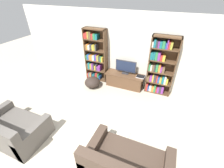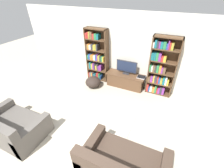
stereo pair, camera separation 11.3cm
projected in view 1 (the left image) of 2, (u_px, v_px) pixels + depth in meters
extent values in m
cube|color=silver|center=(126.00, 50.00, 5.28)|extent=(8.80, 0.06, 2.60)
cube|color=#513823|center=(87.00, 54.00, 5.78)|extent=(0.04, 0.30, 2.00)
cube|color=#513823|center=(106.00, 57.00, 5.52)|extent=(0.04, 0.30, 2.00)
cube|color=#513823|center=(98.00, 54.00, 5.75)|extent=(0.85, 0.04, 2.00)
cube|color=#513823|center=(94.00, 29.00, 5.11)|extent=(0.85, 0.30, 0.04)
cube|color=#513823|center=(97.00, 78.00, 6.19)|extent=(0.82, 0.30, 0.04)
cube|color=#B72D28|center=(89.00, 74.00, 6.23)|extent=(0.05, 0.24, 0.20)
cube|color=#196B75|center=(90.00, 74.00, 6.21)|extent=(0.05, 0.24, 0.20)
cube|color=orange|center=(92.00, 75.00, 6.19)|extent=(0.06, 0.24, 0.20)
cube|color=#333338|center=(93.00, 75.00, 6.16)|extent=(0.06, 0.24, 0.23)
cube|color=#196B75|center=(94.00, 75.00, 6.16)|extent=(0.06, 0.24, 0.18)
cube|color=#333338|center=(96.00, 76.00, 6.14)|extent=(0.05, 0.24, 0.17)
cube|color=#B72D28|center=(97.00, 75.00, 6.09)|extent=(0.08, 0.24, 0.26)
cube|color=#2D7F47|center=(99.00, 76.00, 6.07)|extent=(0.06, 0.24, 0.24)
cube|color=#234C99|center=(100.00, 77.00, 6.07)|extent=(0.04, 0.24, 0.16)
cube|color=#513823|center=(97.00, 69.00, 5.97)|extent=(0.82, 0.30, 0.04)
cube|color=brown|center=(89.00, 65.00, 6.00)|extent=(0.06, 0.24, 0.21)
cube|color=#196B75|center=(90.00, 65.00, 5.97)|extent=(0.07, 0.24, 0.25)
cube|color=#9E9333|center=(92.00, 66.00, 5.95)|extent=(0.07, 0.24, 0.22)
cube|color=#7F338C|center=(93.00, 66.00, 5.92)|extent=(0.06, 0.24, 0.25)
cube|color=#333338|center=(95.00, 66.00, 5.91)|extent=(0.05, 0.24, 0.23)
cube|color=gold|center=(96.00, 67.00, 5.91)|extent=(0.06, 0.24, 0.17)
cube|color=#333338|center=(97.00, 66.00, 5.86)|extent=(0.05, 0.24, 0.26)
cube|color=#7F338C|center=(99.00, 68.00, 5.87)|extent=(0.05, 0.24, 0.18)
cube|color=#7F338C|center=(100.00, 67.00, 5.83)|extent=(0.08, 0.24, 0.22)
cube|color=#513823|center=(96.00, 60.00, 5.75)|extent=(0.82, 0.30, 0.04)
cube|color=#2D7F47|center=(88.00, 56.00, 5.80)|extent=(0.05, 0.24, 0.16)
cube|color=#234C99|center=(89.00, 56.00, 5.77)|extent=(0.08, 0.24, 0.19)
cube|color=orange|center=(91.00, 57.00, 5.75)|extent=(0.06, 0.24, 0.18)
cube|color=orange|center=(92.00, 57.00, 5.72)|extent=(0.06, 0.24, 0.19)
cube|color=silver|center=(94.00, 57.00, 5.70)|extent=(0.08, 0.24, 0.18)
cube|color=#234C99|center=(96.00, 57.00, 5.67)|extent=(0.05, 0.24, 0.21)
cube|color=#7F338C|center=(97.00, 57.00, 5.65)|extent=(0.04, 0.24, 0.24)
cube|color=#9E9333|center=(99.00, 58.00, 5.63)|extent=(0.08, 0.24, 0.21)
cube|color=#333338|center=(100.00, 58.00, 5.62)|extent=(0.05, 0.24, 0.18)
cube|color=#2D7F47|center=(102.00, 59.00, 5.60)|extent=(0.05, 0.24, 0.19)
cube|color=gold|center=(103.00, 59.00, 5.58)|extent=(0.05, 0.24, 0.18)
cube|color=#513823|center=(96.00, 50.00, 5.53)|extent=(0.82, 0.30, 0.04)
cube|color=brown|center=(87.00, 46.00, 5.58)|extent=(0.05, 0.24, 0.18)
cube|color=orange|center=(88.00, 46.00, 5.55)|extent=(0.07, 0.24, 0.18)
cube|color=silver|center=(90.00, 47.00, 5.53)|extent=(0.08, 0.24, 0.16)
cube|color=#333338|center=(92.00, 47.00, 5.49)|extent=(0.08, 0.24, 0.21)
cube|color=gold|center=(94.00, 47.00, 5.47)|extent=(0.07, 0.24, 0.20)
cube|color=#9E9333|center=(96.00, 47.00, 5.45)|extent=(0.05, 0.24, 0.19)
cube|color=#333338|center=(97.00, 47.00, 5.42)|extent=(0.05, 0.24, 0.23)
cube|color=#513823|center=(95.00, 39.00, 5.31)|extent=(0.82, 0.30, 0.04)
cube|color=#B72D28|center=(86.00, 35.00, 5.35)|extent=(0.07, 0.24, 0.19)
cube|color=#B72D28|center=(88.00, 35.00, 5.32)|extent=(0.05, 0.24, 0.22)
cube|color=#9E9333|center=(89.00, 35.00, 5.29)|extent=(0.05, 0.24, 0.25)
cube|color=brown|center=(91.00, 35.00, 5.27)|extent=(0.08, 0.24, 0.25)
cube|color=#B72D28|center=(93.00, 36.00, 5.26)|extent=(0.07, 0.24, 0.18)
cube|color=#2D7F47|center=(95.00, 36.00, 5.23)|extent=(0.08, 0.24, 0.20)
cube|color=#196B75|center=(97.00, 37.00, 5.20)|extent=(0.07, 0.24, 0.19)
cube|color=#513823|center=(149.00, 65.00, 5.00)|extent=(0.04, 0.30, 2.00)
cube|color=#513823|center=(175.00, 69.00, 4.74)|extent=(0.04, 0.30, 2.00)
cube|color=#513823|center=(162.00, 65.00, 4.97)|extent=(0.85, 0.04, 2.00)
cube|color=#513823|center=(168.00, 36.00, 4.33)|extent=(0.85, 0.30, 0.04)
cube|color=#513823|center=(157.00, 91.00, 5.41)|extent=(0.82, 0.30, 0.04)
cube|color=#B72D28|center=(147.00, 86.00, 5.43)|extent=(0.07, 0.24, 0.26)
cube|color=#234C99|center=(149.00, 87.00, 5.44)|extent=(0.04, 0.24, 0.17)
cube|color=silver|center=(150.00, 88.00, 5.41)|extent=(0.07, 0.24, 0.18)
cube|color=orange|center=(153.00, 88.00, 5.39)|extent=(0.08, 0.24, 0.16)
cube|color=#2D7F47|center=(155.00, 88.00, 5.35)|extent=(0.06, 0.24, 0.24)
cube|color=#B72D28|center=(157.00, 89.00, 5.35)|extent=(0.04, 0.24, 0.16)
cube|color=#7F338C|center=(158.00, 89.00, 5.32)|extent=(0.06, 0.24, 0.19)
cube|color=#333338|center=(160.00, 89.00, 5.28)|extent=(0.07, 0.24, 0.25)
cube|color=#7F338C|center=(162.00, 89.00, 5.26)|extent=(0.08, 0.24, 0.25)
cube|color=#513823|center=(158.00, 82.00, 5.19)|extent=(0.82, 0.30, 0.04)
cube|color=brown|center=(149.00, 78.00, 5.24)|extent=(0.08, 0.24, 0.17)
cube|color=#7F338C|center=(151.00, 78.00, 5.20)|extent=(0.08, 0.24, 0.20)
cube|color=gold|center=(153.00, 78.00, 5.17)|extent=(0.04, 0.24, 0.24)
cube|color=#333338|center=(155.00, 78.00, 5.14)|extent=(0.08, 0.24, 0.25)
cube|color=#B72D28|center=(157.00, 78.00, 5.13)|extent=(0.04, 0.24, 0.23)
cube|color=#234C99|center=(159.00, 79.00, 5.12)|extent=(0.05, 0.24, 0.19)
cube|color=#9E9333|center=(161.00, 80.00, 5.10)|extent=(0.07, 0.24, 0.19)
cube|color=#196B75|center=(163.00, 79.00, 5.06)|extent=(0.06, 0.24, 0.25)
cube|color=silver|center=(165.00, 80.00, 5.03)|extent=(0.06, 0.24, 0.26)
cube|color=gold|center=(167.00, 81.00, 5.03)|extent=(0.06, 0.24, 0.18)
cube|color=#513823|center=(161.00, 72.00, 4.97)|extent=(0.82, 0.30, 0.04)
cube|color=#2D7F47|center=(150.00, 67.00, 5.01)|extent=(0.05, 0.24, 0.22)
cube|color=silver|center=(152.00, 67.00, 5.00)|extent=(0.05, 0.24, 0.18)
cube|color=brown|center=(153.00, 67.00, 4.97)|extent=(0.06, 0.24, 0.20)
cube|color=#333338|center=(155.00, 68.00, 4.95)|extent=(0.04, 0.24, 0.21)
cube|color=#2D7F47|center=(157.00, 68.00, 4.92)|extent=(0.07, 0.24, 0.24)
cube|color=orange|center=(160.00, 68.00, 4.90)|extent=(0.07, 0.24, 0.24)
cube|color=#7F338C|center=(161.00, 69.00, 4.90)|extent=(0.05, 0.24, 0.17)
cube|color=brown|center=(164.00, 69.00, 4.87)|extent=(0.08, 0.24, 0.18)
cube|color=#513823|center=(163.00, 61.00, 4.75)|extent=(0.82, 0.30, 0.04)
cube|color=#196B75|center=(152.00, 55.00, 4.78)|extent=(0.08, 0.24, 0.23)
cube|color=#196B75|center=(155.00, 55.00, 4.75)|extent=(0.05, 0.24, 0.24)
cube|color=#2D7F47|center=(157.00, 56.00, 4.73)|extent=(0.07, 0.24, 0.25)
cube|color=#7F338C|center=(159.00, 56.00, 4.70)|extent=(0.07, 0.24, 0.24)
cube|color=#B72D28|center=(162.00, 58.00, 4.70)|extent=(0.06, 0.24, 0.16)
cube|color=gold|center=(164.00, 58.00, 4.68)|extent=(0.08, 0.24, 0.17)
cube|color=#513823|center=(165.00, 48.00, 4.53)|extent=(0.82, 0.30, 0.04)
cube|color=silver|center=(153.00, 44.00, 4.58)|extent=(0.04, 0.24, 0.16)
cube|color=#196B75|center=(155.00, 43.00, 4.55)|extent=(0.06, 0.24, 0.23)
cube|color=#333338|center=(157.00, 44.00, 4.53)|extent=(0.05, 0.24, 0.21)
cube|color=#7F338C|center=(159.00, 44.00, 4.52)|extent=(0.04, 0.24, 0.19)
cube|color=#196B75|center=(161.00, 44.00, 4.50)|extent=(0.07, 0.24, 0.20)
cube|color=#2D7F47|center=(164.00, 44.00, 4.47)|extent=(0.08, 0.24, 0.21)
cube|color=#234C99|center=(166.00, 45.00, 4.46)|extent=(0.04, 0.24, 0.17)
cube|color=#7F338C|center=(168.00, 44.00, 4.42)|extent=(0.04, 0.24, 0.26)
cube|color=#B72D28|center=(170.00, 45.00, 4.42)|extent=(0.04, 0.24, 0.21)
cube|color=#9E9333|center=(172.00, 45.00, 4.40)|extent=(0.07, 0.24, 0.21)
cube|color=brown|center=(124.00, 81.00, 5.60)|extent=(1.32, 0.44, 0.48)
cube|color=brown|center=(125.00, 75.00, 5.46)|extent=(1.41, 0.47, 0.04)
cube|color=#2D2D33|center=(125.00, 73.00, 5.49)|extent=(0.24, 0.16, 0.03)
cylinder|color=#2D2D33|center=(125.00, 72.00, 5.47)|extent=(0.04, 0.04, 0.05)
cube|color=#2D2D33|center=(126.00, 66.00, 5.34)|extent=(0.76, 0.04, 0.42)
cube|color=#19233D|center=(126.00, 66.00, 5.33)|extent=(0.70, 0.00, 0.38)
cube|color=silver|center=(141.00, 77.00, 5.28)|extent=(0.28, 0.25, 0.02)
cube|color=black|center=(141.00, 76.00, 5.27)|extent=(0.27, 0.24, 0.00)
cube|color=beige|center=(89.00, 121.00, 4.22)|extent=(2.38, 1.70, 0.02)
cube|color=#56514C|center=(16.00, 130.00, 3.73)|extent=(1.52, 0.99, 0.38)
cube|color=#56514C|center=(35.00, 137.00, 3.47)|extent=(0.18, 0.99, 0.56)
cube|color=#423328|center=(127.00, 167.00, 2.96)|extent=(1.64, 0.98, 0.41)
cube|color=#423328|center=(94.00, 151.00, 3.15)|extent=(0.18, 0.98, 0.59)
ellipsoid|color=#2D231E|center=(92.00, 82.00, 5.58)|extent=(0.57, 0.57, 0.39)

